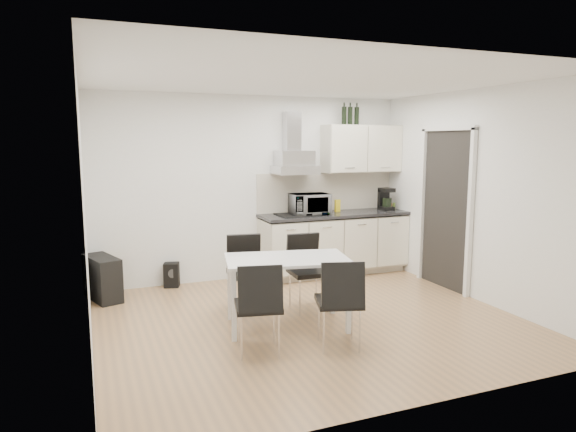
% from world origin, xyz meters
% --- Properties ---
extents(ground, '(4.50, 4.50, 0.00)m').
position_xyz_m(ground, '(0.00, 0.00, 0.00)').
color(ground, '#AD8253').
rests_on(ground, ground).
extents(wall_back, '(4.50, 0.10, 2.60)m').
position_xyz_m(wall_back, '(0.00, 2.00, 1.30)').
color(wall_back, white).
rests_on(wall_back, ground).
extents(wall_front, '(4.50, 0.10, 2.60)m').
position_xyz_m(wall_front, '(0.00, -2.00, 1.30)').
color(wall_front, white).
rests_on(wall_front, ground).
extents(wall_left, '(0.10, 4.00, 2.60)m').
position_xyz_m(wall_left, '(-2.25, 0.00, 1.30)').
color(wall_left, white).
rests_on(wall_left, ground).
extents(wall_right, '(0.10, 4.00, 2.60)m').
position_xyz_m(wall_right, '(2.25, 0.00, 1.30)').
color(wall_right, white).
rests_on(wall_right, ground).
extents(ceiling, '(4.50, 4.50, 0.00)m').
position_xyz_m(ceiling, '(0.00, 0.00, 2.60)').
color(ceiling, white).
rests_on(ceiling, wall_back).
extents(doorway, '(0.08, 1.04, 2.10)m').
position_xyz_m(doorway, '(2.21, 0.55, 1.05)').
color(doorway, white).
rests_on(doorway, ground).
extents(kitchenette, '(2.22, 0.64, 2.52)m').
position_xyz_m(kitchenette, '(1.19, 1.73, 0.83)').
color(kitchenette, beige).
rests_on(kitchenette, ground).
extents(dining_table, '(1.39, 0.97, 0.75)m').
position_xyz_m(dining_table, '(-0.30, -0.07, 0.66)').
color(dining_table, white).
rests_on(dining_table, ground).
extents(chair_far_left, '(0.52, 0.57, 0.88)m').
position_xyz_m(chair_far_left, '(-0.56, 0.56, 0.44)').
color(chair_far_left, black).
rests_on(chair_far_left, ground).
extents(chair_far_right, '(0.46, 0.52, 0.88)m').
position_xyz_m(chair_far_right, '(0.14, 0.35, 0.44)').
color(chair_far_right, black).
rests_on(chair_far_right, ground).
extents(chair_near_left, '(0.54, 0.58, 0.88)m').
position_xyz_m(chair_near_left, '(-0.80, -0.61, 0.44)').
color(chair_near_left, black).
rests_on(chair_near_left, ground).
extents(chair_near_right, '(0.57, 0.61, 0.88)m').
position_xyz_m(chair_near_right, '(-0.04, -0.77, 0.44)').
color(chair_near_right, black).
rests_on(chair_near_right, ground).
extents(guitar_amp, '(0.47, 0.71, 0.55)m').
position_xyz_m(guitar_amp, '(-2.09, 1.65, 0.27)').
color(guitar_amp, black).
rests_on(guitar_amp, ground).
extents(floor_speaker, '(0.24, 0.23, 0.33)m').
position_xyz_m(floor_speaker, '(-1.21, 1.90, 0.16)').
color(floor_speaker, black).
rests_on(floor_speaker, ground).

